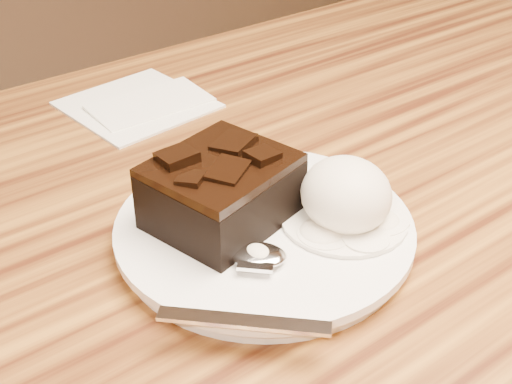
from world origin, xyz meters
TOP-DOWN VIEW (x-y plane):
  - plate at (-0.06, 0.01)m, footprint 0.22×0.22m
  - brownie at (-0.08, 0.03)m, footprint 0.11×0.10m
  - ice_cream_scoop at (-0.01, -0.02)m, footprint 0.06×0.07m
  - melt_puddle at (-0.01, -0.02)m, footprint 0.10×0.10m
  - spoon at (-0.09, -0.02)m, footprint 0.13×0.13m
  - napkin at (-0.02, 0.28)m, footprint 0.14×0.14m
  - crumb_a at (-0.07, 0.03)m, footprint 0.01×0.01m
  - crumb_b at (-0.09, 0.03)m, footprint 0.01×0.01m

SIDE VIEW (x-z plane):
  - napkin at x=-0.02m, z-range 0.75..0.76m
  - plate at x=-0.06m, z-range 0.75..0.77m
  - melt_puddle at x=-0.01m, z-range 0.77..0.77m
  - crumb_b at x=-0.09m, z-range 0.77..0.77m
  - crumb_a at x=-0.07m, z-range 0.77..0.77m
  - spoon at x=-0.09m, z-range 0.77..0.78m
  - brownie at x=-0.08m, z-range 0.77..0.81m
  - ice_cream_scoop at x=-0.01m, z-range 0.76..0.82m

